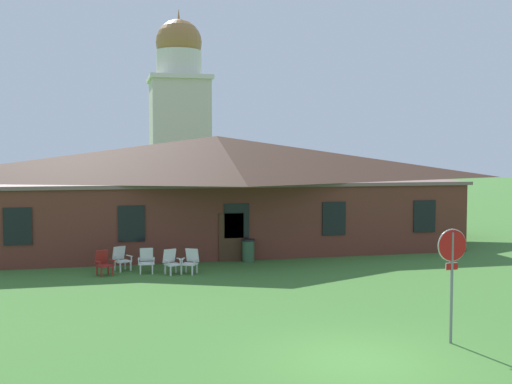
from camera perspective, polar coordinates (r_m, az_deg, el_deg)
ground_plane at (r=14.70m, az=9.31°, el=-15.00°), size 200.00×200.00×0.00m
brick_building at (r=32.01m, az=-3.59°, el=0.22°), size 23.33×10.40×5.59m
dome_tower at (r=53.70m, az=-7.00°, el=6.60°), size 5.18×5.18×16.90m
stop_sign at (r=16.08m, az=17.45°, el=-6.12°), size 0.80×0.10×2.83m
lawn_chair_by_porch at (r=24.88m, az=-13.75°, el=-6.25°), size 0.79×0.83×0.96m
lawn_chair_near_door at (r=25.71m, az=-12.20°, el=-5.91°), size 0.82×0.85×0.96m
lawn_chair_left_end at (r=25.03m, az=-9.97°, el=-6.14°), size 0.67×0.70×0.96m
lawn_chair_middle at (r=24.63m, az=-7.70°, el=-6.27°), size 0.78×0.83×0.96m
lawn_chair_right_end at (r=24.65m, az=-6.01°, el=-6.25°), size 0.83×0.86×0.96m
trash_bin at (r=27.17m, az=-0.71°, el=-5.34°), size 0.56×0.56×0.98m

